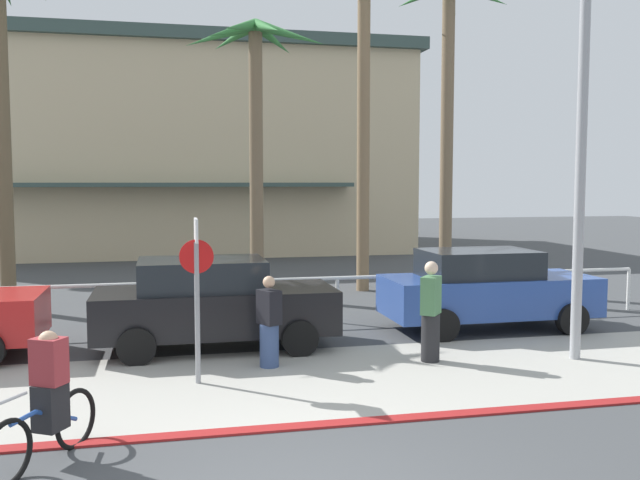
# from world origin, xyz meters

# --- Properties ---
(ground_plane) EXTENTS (80.00, 80.00, 0.00)m
(ground_plane) POSITION_xyz_m (0.00, 10.00, 0.00)
(ground_plane) COLOR #424447
(sidewalk_strip) EXTENTS (44.00, 4.00, 0.02)m
(sidewalk_strip) POSITION_xyz_m (0.00, 4.20, 0.01)
(sidewalk_strip) COLOR #ADAAA0
(sidewalk_strip) RESTS_ON ground
(curb_paint) EXTENTS (44.00, 0.24, 0.03)m
(curb_paint) POSITION_xyz_m (0.00, 2.20, 0.01)
(curb_paint) COLOR maroon
(curb_paint) RESTS_ON ground
(building_backdrop) EXTENTS (21.75, 13.24, 9.16)m
(building_backdrop) POSITION_xyz_m (-1.16, 27.91, 4.60)
(building_backdrop) COLOR beige
(building_backdrop) RESTS_ON ground
(rail_fence) EXTENTS (19.57, 0.08, 1.04)m
(rail_fence) POSITION_xyz_m (0.00, 8.50, 0.84)
(rail_fence) COLOR white
(rail_fence) RESTS_ON ground
(stop_sign_bike_lane) EXTENTS (0.52, 0.56, 2.56)m
(stop_sign_bike_lane) POSITION_xyz_m (-0.80, 4.42, 1.68)
(stop_sign_bike_lane) COLOR gray
(stop_sign_bike_lane) RESTS_ON ground
(streetlight_curb) EXTENTS (0.24, 2.54, 7.50)m
(streetlight_curb) POSITION_xyz_m (5.72, 4.24, 4.28)
(streetlight_curb) COLOR #9EA0A5
(streetlight_curb) RESTS_ON ground
(palm_tree_2) EXTENTS (3.76, 3.67, 7.35)m
(palm_tree_2) POSITION_xyz_m (1.15, 12.23, 5.74)
(palm_tree_2) COLOR #756047
(palm_tree_2) RESTS_ON ground
(palm_tree_3) EXTENTS (3.00, 2.91, 9.21)m
(palm_tree_3) POSITION_xyz_m (4.25, 12.86, 6.57)
(palm_tree_3) COLOR #846B4C
(palm_tree_3) RESTS_ON ground
(palm_tree_4) EXTENTS (3.11, 2.94, 8.81)m
(palm_tree_4) POSITION_xyz_m (6.71, 12.62, 6.23)
(palm_tree_4) COLOR #756047
(palm_tree_4) RESTS_ON ground
(car_black_2) EXTENTS (4.40, 2.02, 1.69)m
(car_black_2) POSITION_xyz_m (-0.41, 6.65, 0.87)
(car_black_2) COLOR black
(car_black_2) RESTS_ON ground
(car_blue_3) EXTENTS (4.40, 2.02, 1.69)m
(car_blue_3) POSITION_xyz_m (5.32, 7.15, 0.87)
(car_blue_3) COLOR #284793
(car_blue_3) RESTS_ON ground
(cyclist_blue_0) EXTENTS (0.97, 1.60, 1.50)m
(cyclist_blue_0) POSITION_xyz_m (-2.57, 1.75, 0.69)
(cyclist_blue_0) COLOR black
(cyclist_blue_0) RESTS_ON ground
(pedestrian_0) EXTENTS (0.45, 0.47, 1.76)m
(pedestrian_0) POSITION_xyz_m (3.18, 4.87, 0.82)
(pedestrian_0) COLOR #232326
(pedestrian_0) RESTS_ON ground
(pedestrian_1) EXTENTS (0.43, 0.47, 1.55)m
(pedestrian_1) POSITION_xyz_m (0.41, 5.12, 0.71)
(pedestrian_1) COLOR #384C7A
(pedestrian_1) RESTS_ON ground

